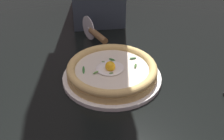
% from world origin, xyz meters
% --- Properties ---
extents(ground_plane, '(2.40, 2.40, 0.03)m').
position_xyz_m(ground_plane, '(0.00, 0.00, -0.01)').
color(ground_plane, black).
rests_on(ground_plane, ground).
extents(pizza_plate, '(0.29, 0.29, 0.01)m').
position_xyz_m(pizza_plate, '(0.04, 0.01, 0.01)').
color(pizza_plate, white).
rests_on(pizza_plate, ground).
extents(pizza, '(0.26, 0.26, 0.05)m').
position_xyz_m(pizza, '(0.04, 0.01, 0.03)').
color(pizza, tan).
rests_on(pizza, pizza_plate).
extents(pizza_cutter, '(0.05, 0.16, 0.09)m').
position_xyz_m(pizza_cutter, '(0.04, 0.23, 0.04)').
color(pizza_cutter, silver).
rests_on(pizza_cutter, ground).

